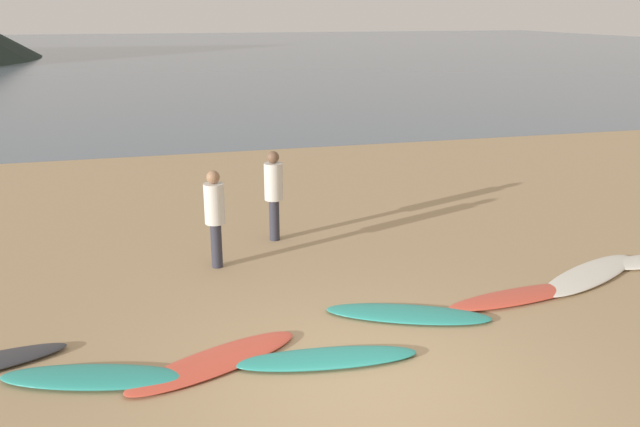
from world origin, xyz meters
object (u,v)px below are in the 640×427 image
surfboard_1 (95,377)px  surfboard_2 (215,361)px  surfboard_3 (327,358)px  surfboard_6 (590,274)px  surfboard_5 (518,296)px  person_2 (274,188)px  surfboard_4 (408,314)px  person_1 (215,211)px

surfboard_1 → surfboard_2: size_ratio=0.95×
surfboard_2 → surfboard_3: 1.30m
surfboard_3 → surfboard_6: size_ratio=0.87×
surfboard_3 → surfboard_5: 3.23m
surfboard_6 → person_2: size_ratio=1.53×
surfboard_2 → person_2: 4.41m
surfboard_4 → person_2: bearing=130.8°
surfboard_2 → surfboard_3: bearing=-36.8°
surfboard_3 → surfboard_6: bearing=23.5°
surfboard_3 → surfboard_1: bearing=-179.3°
surfboard_1 → surfboard_3: 2.61m
surfboard_2 → surfboard_6: bearing=-13.6°
surfboard_6 → surfboard_4: bearing=163.7°
person_1 → person_2: 1.53m
surfboard_5 → surfboard_2: bearing=-178.0°
surfboard_1 → person_1: person_1 is taller
surfboard_6 → person_1: bearing=134.9°
surfboard_4 → surfboard_6: bearing=32.2°
surfboard_1 → surfboard_5: 5.72m
surfboard_1 → surfboard_4: (3.96, 0.59, -0.01)m
surfboard_1 → person_2: size_ratio=1.30×
surfboard_6 → person_1: 5.87m
person_1 → surfboard_2: bearing=9.6°
surfboard_3 → surfboard_4: (1.36, 0.85, -0.01)m
surfboard_1 → person_1: bearing=76.1°
surfboard_4 → surfboard_6: (3.21, 0.54, 0.01)m
surfboard_2 → surfboard_5: 4.41m
surfboard_2 → surfboard_4: surfboard_4 is taller
surfboard_2 → person_1: bearing=58.7°
surfboard_5 → surfboard_6: 1.55m
surfboard_4 → surfboard_5: bearing=26.5°
surfboard_3 → surfboard_6: surfboard_6 is taller
surfboard_5 → surfboard_6: (1.49, 0.43, 0.00)m
surfboard_5 → surfboard_6: bearing=8.9°
person_2 → surfboard_4: bearing=28.5°
surfboard_6 → person_2: (-4.35, 2.93, 0.90)m
surfboard_5 → person_1: 4.71m
surfboard_4 → person_1: person_1 is taller
surfboard_5 → surfboard_6: surfboard_6 is taller
person_1 → person_2: person_2 is taller
surfboard_1 → surfboard_4: 4.00m
surfboard_3 → surfboard_5: bearing=24.0°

